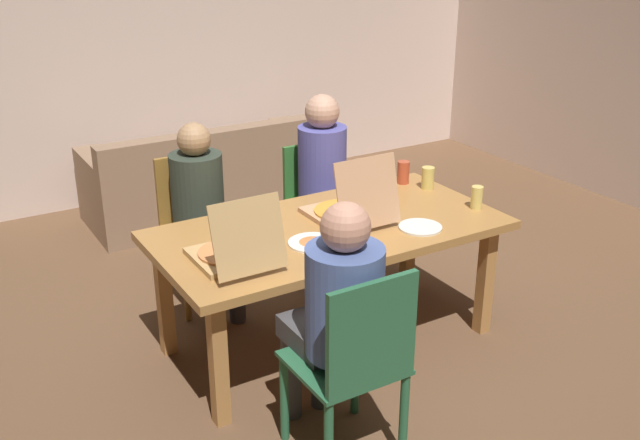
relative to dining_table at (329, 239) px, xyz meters
name	(u,v)px	position (x,y,z in m)	size (l,w,h in m)	color
ground_plane	(329,340)	(0.00, 0.00, -0.65)	(20.00, 20.00, 0.00)	brown
back_wall	(142,20)	(0.00, 2.97, 0.85)	(6.83, 0.12, 2.99)	beige
side_wall_right	(627,21)	(3.42, 0.89, 0.85)	(0.12, 5.04, 2.99)	beige
dining_table	(329,239)	(0.00, 0.00, 0.00)	(1.92, 0.97, 0.73)	#AD773C
chair_0	(356,361)	(-0.44, -0.93, -0.12)	(0.45, 0.45, 0.96)	#29623F
person_0	(337,306)	(-0.44, -0.77, 0.07)	(0.34, 0.56, 1.23)	#434144
chair_1	(194,222)	(-0.44, 0.91, -0.13)	(0.41, 0.40, 0.94)	olive
person_1	(202,204)	(-0.44, 0.75, 0.04)	(0.32, 0.55, 1.18)	#3B373F
chair_2	(317,203)	(0.45, 0.89, -0.17)	(0.40, 0.39, 0.87)	#32712F
person_2	(327,173)	(0.45, 0.76, 0.08)	(0.32, 0.55, 1.25)	#423E40
pizza_box_0	(348,210)	(0.15, 0.04, 0.13)	(0.38, 0.47, 0.40)	tan
pizza_box_1	(233,252)	(-0.64, -0.14, 0.13)	(0.36, 0.46, 0.38)	tan
plate_0	(420,227)	(0.41, -0.28, 0.08)	(0.24, 0.24, 0.01)	white
plate_1	(313,242)	(-0.20, -0.16, 0.09)	(0.26, 0.26, 0.03)	white
drinking_glass_0	(477,197)	(0.87, -0.21, 0.14)	(0.07, 0.07, 0.13)	#E6CB67
drinking_glass_1	(428,178)	(0.84, 0.20, 0.15)	(0.08, 0.08, 0.14)	#D9C05D
drinking_glass_2	(403,172)	(0.77, 0.36, 0.15)	(0.08, 0.08, 0.14)	#B8462A
couch	(210,180)	(0.21, 2.22, -0.37)	(1.94, 0.81, 0.78)	#8E6E54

